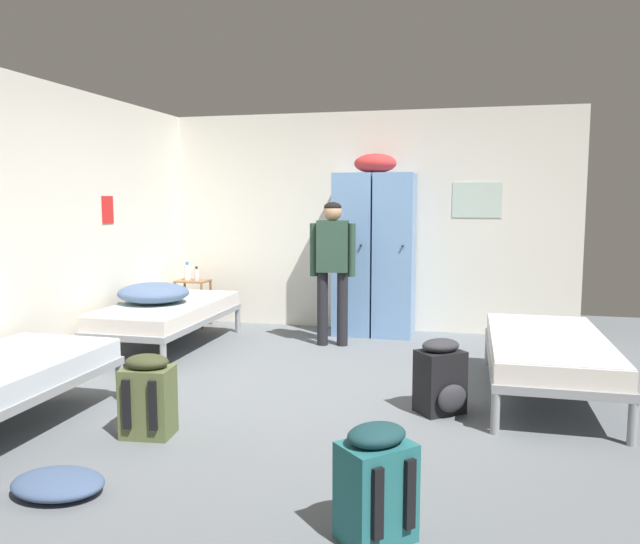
# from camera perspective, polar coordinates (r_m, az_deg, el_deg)

# --- Properties ---
(ground_plane) EXTENTS (8.18, 8.18, 0.00)m
(ground_plane) POSITION_cam_1_polar(r_m,az_deg,el_deg) (5.20, -0.67, -10.78)
(ground_plane) COLOR slate
(room_backdrop) EXTENTS (4.89, 5.17, 2.58)m
(room_backdrop) POSITION_cam_1_polar(r_m,az_deg,el_deg) (6.55, -8.45, 4.25)
(room_backdrop) COLOR silver
(room_backdrop) RESTS_ON ground_plane
(locker_bank) EXTENTS (0.90, 0.55, 2.07)m
(locker_bank) POSITION_cam_1_polar(r_m,az_deg,el_deg) (7.19, 4.98, 1.93)
(locker_bank) COLOR #6B93C6
(locker_bank) RESTS_ON ground_plane
(shelf_unit) EXTENTS (0.38, 0.30, 0.57)m
(shelf_unit) POSITION_cam_1_polar(r_m,az_deg,el_deg) (7.86, -11.49, -2.35)
(shelf_unit) COLOR brown
(shelf_unit) RESTS_ON ground_plane
(bed_left_rear) EXTENTS (0.90, 1.90, 0.49)m
(bed_left_rear) POSITION_cam_1_polar(r_m,az_deg,el_deg) (6.73, -13.70, -3.61)
(bed_left_rear) COLOR gray
(bed_left_rear) RESTS_ON ground_plane
(bed_right) EXTENTS (0.90, 1.90, 0.49)m
(bed_right) POSITION_cam_1_polar(r_m,az_deg,el_deg) (5.27, 20.01, -6.66)
(bed_right) COLOR gray
(bed_right) RESTS_ON ground_plane
(bedding_heap) EXTENTS (0.74, 0.69, 0.21)m
(bedding_heap) POSITION_cam_1_polar(r_m,az_deg,el_deg) (6.68, -14.94, -1.86)
(bedding_heap) COLOR slate
(bedding_heap) RESTS_ON bed_left_rear
(person_traveler) EXTENTS (0.48, 0.23, 1.53)m
(person_traveler) POSITION_cam_1_polar(r_m,az_deg,el_deg) (6.61, 1.15, 1.13)
(person_traveler) COLOR black
(person_traveler) RESTS_ON ground_plane
(water_bottle) EXTENTS (0.07, 0.07, 0.22)m
(water_bottle) POSITION_cam_1_polar(r_m,az_deg,el_deg) (7.87, -12.01, 0.02)
(water_bottle) COLOR white
(water_bottle) RESTS_ON shelf_unit
(lotion_bottle) EXTENTS (0.06, 0.06, 0.18)m
(lotion_bottle) POSITION_cam_1_polar(r_m,az_deg,el_deg) (7.76, -11.20, -0.21)
(lotion_bottle) COLOR beige
(lotion_bottle) RESTS_ON shelf_unit
(backpack_black) EXTENTS (0.41, 0.42, 0.55)m
(backpack_black) POSITION_cam_1_polar(r_m,az_deg,el_deg) (4.71, 10.96, -9.48)
(backpack_black) COLOR black
(backpack_black) RESTS_ON ground_plane
(backpack_olive) EXTENTS (0.34, 0.36, 0.55)m
(backpack_olive) POSITION_cam_1_polar(r_m,az_deg,el_deg) (4.35, -15.36, -10.93)
(backpack_olive) COLOR #566038
(backpack_olive) RESTS_ON ground_plane
(backpack_teal) EXTENTS (0.42, 0.42, 0.55)m
(backpack_teal) POSITION_cam_1_polar(r_m,az_deg,el_deg) (3.02, 5.02, -18.76)
(backpack_teal) COLOR #23666B
(backpack_teal) RESTS_ON ground_plane
(clothes_pile_denim) EXTENTS (0.51, 0.38, 0.11)m
(clothes_pile_denim) POSITION_cam_1_polar(r_m,az_deg,el_deg) (3.76, -22.79, -17.36)
(clothes_pile_denim) COLOR #42567A
(clothes_pile_denim) RESTS_ON ground_plane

